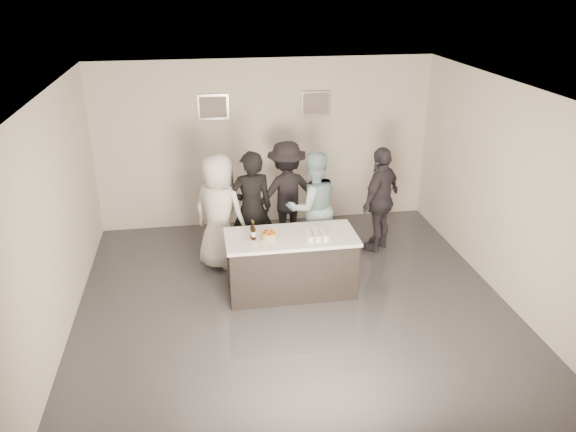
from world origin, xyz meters
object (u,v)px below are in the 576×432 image
object	(u,v)px
bar_counter	(291,264)
person_main_black	(251,209)
beer_bottle_b	(253,231)
beer_bottle_a	(252,229)
cake	(269,236)
person_main_blue	(313,207)
person_guest_back	(287,193)
person_guest_right	(381,199)
person_guest_left	(219,212)

from	to	relation	value
bar_counter	person_main_black	world-z (taller)	person_main_black
beer_bottle_b	beer_bottle_a	bearing A→B (deg)	97.17
beer_bottle_a	cake	bearing A→B (deg)	-15.49
beer_bottle_a	person_main_blue	distance (m)	1.42
cake	person_guest_back	xyz separation A→B (m)	(0.52, 1.70, -0.04)
person_guest_right	person_guest_back	world-z (taller)	person_guest_back
person_guest_back	beer_bottle_b	bearing A→B (deg)	55.19
cake	beer_bottle_a	size ratio (longest dim) A/B	0.80
cake	person_guest_left	world-z (taller)	person_guest_left
beer_bottle_b	person_main_blue	bearing A→B (deg)	43.82
person_guest_left	beer_bottle_a	bearing A→B (deg)	148.82
cake	person_main_blue	bearing A→B (deg)	50.49
beer_bottle_b	person_guest_left	size ratio (longest dim) A/B	0.14
person_guest_left	person_guest_back	xyz separation A→B (m)	(1.16, 0.69, -0.02)
person_main_black	person_guest_right	world-z (taller)	person_main_black
person_main_blue	person_guest_back	distance (m)	0.76
beer_bottle_a	person_guest_back	bearing A→B (deg)	65.56
person_main_blue	person_guest_left	bearing A→B (deg)	-11.38
beer_bottle_a	person_guest_left	size ratio (longest dim) A/B	0.14
cake	beer_bottle_a	distance (m)	0.25
beer_bottle_b	person_guest_back	world-z (taller)	person_guest_back
person_main_black	person_guest_left	world-z (taller)	person_main_black
beer_bottle_b	person_guest_right	bearing A→B (deg)	28.09
beer_bottle_b	person_guest_left	distance (m)	1.10
person_main_blue	person_guest_right	size ratio (longest dim) A/B	1.02
beer_bottle_b	person_main_blue	world-z (taller)	person_main_blue
beer_bottle_b	person_main_blue	xyz separation A→B (m)	(1.05, 1.00, -0.12)
person_guest_left	person_guest_right	xyz separation A→B (m)	(2.65, 0.18, -0.03)
beer_bottle_a	person_main_black	distance (m)	0.96
person_main_black	person_guest_back	bearing A→B (deg)	-141.51
beer_bottle_b	cake	bearing A→B (deg)	-1.24
beer_bottle_b	person_main_black	world-z (taller)	person_main_black
person_main_blue	person_guest_left	xyz separation A→B (m)	(-1.47, 0.01, 0.01)
cake	person_guest_right	distance (m)	2.34
beer_bottle_b	person_main_black	size ratio (longest dim) A/B	0.14
person_main_blue	beer_bottle_b	bearing A→B (deg)	32.71
person_guest_right	person_main_blue	bearing A→B (deg)	-34.67
person_main_blue	person_guest_left	distance (m)	1.47
beer_bottle_a	person_main_blue	bearing A→B (deg)	41.96
bar_counter	person_guest_right	size ratio (longest dim) A/B	1.04
cake	person_main_black	world-z (taller)	person_main_black
cake	person_guest_left	size ratio (longest dim) A/B	0.11
person_guest_back	person_main_black	bearing A→B (deg)	34.65
person_main_black	person_guest_left	xyz separation A→B (m)	(-0.50, -0.00, -0.02)
beer_bottle_a	person_main_black	world-z (taller)	person_main_black
person_main_black	person_main_blue	world-z (taller)	person_main_black
person_guest_left	person_guest_back	size ratio (longest dim) A/B	1.02
person_main_blue	person_guest_back	xyz separation A→B (m)	(-0.31, 0.70, -0.01)
person_guest_right	person_guest_back	distance (m)	1.57
person_main_black	person_guest_back	distance (m)	0.96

